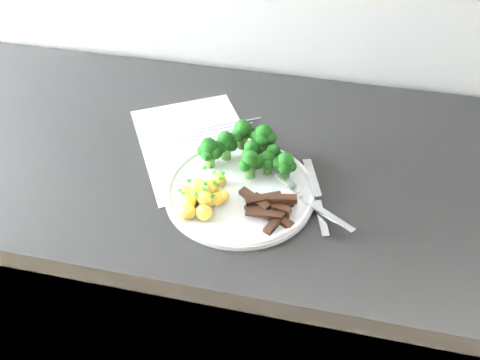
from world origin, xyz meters
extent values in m
cube|color=black|center=(-0.10, 1.68, 0.45)|extent=(2.42, 0.60, 0.91)
cube|color=silver|center=(-0.18, 1.69, 0.91)|extent=(0.32, 0.35, 0.00)
cube|color=slate|center=(-0.13, 1.77, 0.91)|extent=(0.12, 0.07, 0.00)
cube|color=slate|center=(-0.15, 1.75, 0.91)|extent=(0.12, 0.07, 0.00)
cube|color=slate|center=(-0.16, 1.73, 0.91)|extent=(0.11, 0.07, 0.00)
cube|color=slate|center=(-0.17, 1.71, 0.91)|extent=(0.11, 0.06, 0.00)
cylinder|color=white|center=(-0.07, 1.58, 0.91)|extent=(0.26, 0.26, 0.01)
torus|color=white|center=(-0.07, 1.58, 0.92)|extent=(0.26, 0.26, 0.01)
cylinder|color=#366122|center=(-0.06, 1.64, 0.94)|extent=(0.02, 0.02, 0.02)
sphere|color=black|center=(-0.05, 1.64, 0.95)|extent=(0.02, 0.02, 0.02)
sphere|color=black|center=(-0.07, 1.65, 0.95)|extent=(0.02, 0.02, 0.02)
sphere|color=black|center=(-0.07, 1.63, 0.95)|extent=(0.02, 0.02, 0.02)
sphere|color=black|center=(-0.06, 1.64, 0.96)|extent=(0.02, 0.02, 0.02)
cylinder|color=#366122|center=(-0.03, 1.65, 0.93)|extent=(0.01, 0.01, 0.02)
sphere|color=black|center=(-0.02, 1.65, 0.94)|extent=(0.02, 0.02, 0.02)
sphere|color=black|center=(-0.03, 1.66, 0.94)|extent=(0.02, 0.02, 0.02)
sphere|color=black|center=(-0.03, 1.64, 0.94)|extent=(0.02, 0.02, 0.02)
sphere|color=black|center=(-0.03, 1.65, 0.95)|extent=(0.02, 0.02, 0.02)
cylinder|color=#366122|center=(-0.11, 1.65, 0.93)|extent=(0.02, 0.02, 0.03)
sphere|color=black|center=(-0.10, 1.65, 0.95)|extent=(0.02, 0.02, 0.02)
sphere|color=black|center=(-0.12, 1.67, 0.95)|extent=(0.02, 0.02, 0.02)
sphere|color=black|center=(-0.12, 1.65, 0.95)|extent=(0.03, 0.03, 0.03)
sphere|color=black|center=(-0.11, 1.65, 0.96)|extent=(0.03, 0.03, 0.03)
cylinder|color=#366122|center=(-0.05, 1.68, 0.94)|extent=(0.02, 0.02, 0.03)
sphere|color=black|center=(-0.04, 1.67, 0.96)|extent=(0.03, 0.03, 0.03)
sphere|color=black|center=(-0.05, 1.69, 0.96)|extent=(0.02, 0.02, 0.02)
sphere|color=black|center=(-0.06, 1.67, 0.96)|extent=(0.02, 0.02, 0.02)
sphere|color=black|center=(-0.05, 1.66, 0.96)|extent=(0.02, 0.02, 0.02)
sphere|color=black|center=(-0.05, 1.68, 0.97)|extent=(0.03, 0.03, 0.03)
cylinder|color=#366122|center=(-0.09, 1.68, 0.94)|extent=(0.02, 0.02, 0.03)
sphere|color=black|center=(-0.08, 1.68, 0.96)|extent=(0.02, 0.02, 0.02)
sphere|color=black|center=(-0.09, 1.69, 0.96)|extent=(0.02, 0.02, 0.02)
sphere|color=black|center=(-0.09, 1.67, 0.96)|extent=(0.03, 0.03, 0.03)
sphere|color=black|center=(-0.09, 1.68, 0.97)|extent=(0.03, 0.03, 0.03)
cylinder|color=#366122|center=(0.00, 1.62, 0.93)|extent=(0.02, 0.02, 0.02)
sphere|color=black|center=(0.01, 1.62, 0.95)|extent=(0.02, 0.02, 0.02)
sphere|color=black|center=(0.00, 1.63, 0.95)|extent=(0.02, 0.02, 0.02)
sphere|color=black|center=(-0.01, 1.62, 0.95)|extent=(0.02, 0.02, 0.02)
sphere|color=black|center=(0.00, 1.61, 0.95)|extent=(0.02, 0.02, 0.02)
sphere|color=black|center=(0.00, 1.62, 0.96)|extent=(0.03, 0.03, 0.03)
cylinder|color=#366122|center=(-0.14, 1.63, 0.93)|extent=(0.02, 0.02, 0.03)
sphere|color=black|center=(-0.12, 1.63, 0.95)|extent=(0.03, 0.03, 0.03)
sphere|color=black|center=(-0.14, 1.64, 0.95)|extent=(0.02, 0.02, 0.02)
sphere|color=black|center=(-0.15, 1.63, 0.95)|extent=(0.02, 0.02, 0.02)
sphere|color=black|center=(-0.14, 1.62, 0.95)|extent=(0.02, 0.02, 0.02)
sphere|color=black|center=(-0.14, 1.63, 0.96)|extent=(0.03, 0.03, 0.03)
cylinder|color=#366122|center=(-0.06, 1.61, 0.93)|extent=(0.02, 0.02, 0.02)
sphere|color=black|center=(-0.05, 1.62, 0.95)|extent=(0.03, 0.03, 0.03)
sphere|color=black|center=(-0.06, 1.63, 0.95)|extent=(0.02, 0.02, 0.02)
sphere|color=black|center=(-0.07, 1.61, 0.95)|extent=(0.02, 0.02, 0.02)
sphere|color=black|center=(-0.06, 1.61, 0.96)|extent=(0.03, 0.03, 0.03)
cylinder|color=#366122|center=(-0.03, 1.63, 0.93)|extent=(0.02, 0.02, 0.02)
sphere|color=black|center=(-0.02, 1.63, 0.94)|extent=(0.02, 0.02, 0.02)
sphere|color=black|center=(-0.03, 1.64, 0.94)|extent=(0.02, 0.02, 0.02)
sphere|color=black|center=(-0.04, 1.63, 0.94)|extent=(0.02, 0.02, 0.02)
sphere|color=black|center=(-0.03, 1.62, 0.95)|extent=(0.02, 0.02, 0.02)
sphere|color=black|center=(-0.03, 1.63, 0.95)|extent=(0.02, 0.02, 0.02)
ellipsoid|color=#F5DC4C|center=(-0.11, 1.54, 0.93)|extent=(0.02, 0.02, 0.02)
ellipsoid|color=#F5DC4C|center=(-0.11, 1.50, 0.93)|extent=(0.03, 0.03, 0.03)
ellipsoid|color=#F5DC4C|center=(-0.09, 1.55, 0.93)|extent=(0.02, 0.02, 0.02)
ellipsoid|color=#F5DC4C|center=(-0.12, 1.53, 0.93)|extent=(0.02, 0.02, 0.02)
ellipsoid|color=#F5DC4C|center=(-0.14, 1.50, 0.93)|extent=(0.03, 0.03, 0.02)
ellipsoid|color=#F5DC4C|center=(-0.15, 1.53, 0.93)|extent=(0.02, 0.02, 0.02)
ellipsoid|color=#F5DC4C|center=(-0.11, 1.58, 0.93)|extent=(0.03, 0.02, 0.02)
ellipsoid|color=#F5DC4C|center=(-0.11, 1.53, 0.93)|extent=(0.03, 0.03, 0.02)
ellipsoid|color=#F5DC4C|center=(-0.13, 1.54, 0.93)|extent=(0.03, 0.03, 0.02)
ellipsoid|color=#F5DC4C|center=(-0.11, 1.55, 0.93)|extent=(0.02, 0.02, 0.02)
ellipsoid|color=#F5DC4C|center=(-0.12, 1.52, 0.94)|extent=(0.03, 0.02, 0.02)
ellipsoid|color=#F5DC4C|center=(-0.15, 1.54, 0.93)|extent=(0.03, 0.02, 0.02)
ellipsoid|color=#F5DC4C|center=(-0.13, 1.54, 0.94)|extent=(0.03, 0.03, 0.02)
ellipsoid|color=#F5DC4C|center=(-0.11, 1.55, 0.94)|extent=(0.03, 0.02, 0.02)
ellipsoid|color=#F5DC4C|center=(-0.12, 1.54, 0.94)|extent=(0.03, 0.02, 0.02)
ellipsoid|color=#F5DC4C|center=(-0.14, 1.52, 0.93)|extent=(0.02, 0.02, 0.02)
ellipsoid|color=#F5DC4C|center=(-0.10, 1.54, 0.93)|extent=(0.03, 0.02, 0.02)
cube|color=#196A13|center=(-0.13, 1.54, 0.95)|extent=(0.01, 0.01, 0.00)
cube|color=#196A13|center=(-0.10, 1.58, 0.95)|extent=(0.01, 0.01, 0.00)
cube|color=#196A13|center=(-0.15, 1.51, 0.96)|extent=(0.01, 0.01, 0.00)
cube|color=#196A13|center=(-0.16, 1.52, 0.95)|extent=(0.01, 0.01, 0.00)
cube|color=#196A13|center=(-0.15, 1.54, 0.95)|extent=(0.01, 0.01, 0.00)
cube|color=#196A13|center=(-0.11, 1.58, 0.95)|extent=(0.01, 0.01, 0.00)
cube|color=#196A13|center=(-0.11, 1.55, 0.95)|extent=(0.01, 0.01, 0.00)
cube|color=#196A13|center=(-0.12, 1.52, 0.95)|extent=(0.01, 0.01, 0.00)
cube|color=#196A13|center=(-0.13, 1.52, 0.95)|extent=(0.01, 0.01, 0.00)
cube|color=#196A13|center=(-0.12, 1.54, 0.95)|extent=(0.01, 0.01, 0.00)
cube|color=#196A13|center=(-0.12, 1.53, 0.95)|extent=(0.01, 0.01, 0.00)
cube|color=#196A13|center=(-0.10, 1.56, 0.95)|extent=(0.01, 0.01, 0.00)
cube|color=#196A13|center=(-0.10, 1.52, 0.95)|extent=(0.01, 0.01, 0.00)
cube|color=#196A13|center=(-0.13, 1.59, 0.95)|extent=(0.01, 0.01, 0.00)
cube|color=black|center=(0.00, 1.54, 0.92)|extent=(0.06, 0.02, 0.01)
cube|color=black|center=(0.01, 1.52, 0.92)|extent=(0.05, 0.04, 0.01)
cube|color=black|center=(-0.02, 1.56, 0.92)|extent=(0.05, 0.03, 0.01)
cube|color=black|center=(0.00, 1.51, 0.92)|extent=(0.03, 0.05, 0.01)
cube|color=black|center=(-0.03, 1.54, 0.92)|extent=(0.05, 0.04, 0.01)
cube|color=black|center=(0.00, 1.54, 0.92)|extent=(0.05, 0.06, 0.01)
cube|color=black|center=(-0.02, 1.54, 0.92)|extent=(0.05, 0.05, 0.01)
cube|color=black|center=(0.00, 1.54, 0.92)|extent=(0.04, 0.05, 0.01)
cube|color=black|center=(-0.02, 1.55, 0.93)|extent=(0.06, 0.04, 0.01)
cube|color=black|center=(-0.01, 1.54, 0.93)|extent=(0.05, 0.03, 0.01)
cube|color=black|center=(-0.02, 1.52, 0.93)|extent=(0.06, 0.02, 0.01)
cube|color=black|center=(0.01, 1.55, 0.94)|extent=(0.05, 0.02, 0.01)
cube|color=black|center=(-0.01, 1.54, 0.93)|extent=(0.05, 0.04, 0.01)
cube|color=black|center=(-0.04, 1.55, 0.93)|extent=(0.06, 0.05, 0.01)
cube|color=black|center=(0.00, 1.54, 0.93)|extent=(0.05, 0.02, 0.01)
cube|color=silver|center=(0.08, 1.55, 0.92)|extent=(0.10, 0.08, 0.02)
cube|color=silver|center=(0.02, 1.59, 0.93)|extent=(0.03, 0.03, 0.01)
cylinder|color=silver|center=(0.01, 1.61, 0.93)|extent=(0.03, 0.03, 0.00)
cylinder|color=silver|center=(0.00, 1.61, 0.93)|extent=(0.03, 0.03, 0.00)
cylinder|color=silver|center=(0.00, 1.60, 0.93)|extent=(0.03, 0.03, 0.00)
cylinder|color=silver|center=(0.00, 1.60, 0.93)|extent=(0.03, 0.03, 0.00)
cube|color=silver|center=(0.05, 1.63, 0.92)|extent=(0.04, 0.10, 0.01)
cube|color=silver|center=(0.07, 1.55, 0.91)|extent=(0.04, 0.09, 0.01)
camera|label=1|loc=(0.07, 0.95, 1.53)|focal=38.85mm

